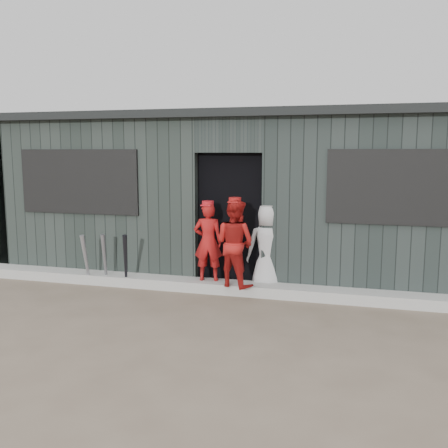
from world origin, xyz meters
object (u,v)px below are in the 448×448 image
(player_red_left, at_px, (208,242))
(bat_mid, at_px, (105,259))
(player_red_right, at_px, (235,243))
(bat_right, at_px, (126,261))
(player_grey_back, at_px, (268,247))
(dugout, at_px, (250,194))
(bat_left, at_px, (86,260))

(player_red_left, bearing_deg, bat_mid, -5.34)
(bat_mid, distance_m, player_red_right, 2.08)
(bat_right, distance_m, player_grey_back, 2.12)
(bat_right, height_order, dugout, dugout)
(bat_right, distance_m, dugout, 2.53)
(dugout, bearing_deg, bat_left, -138.68)
(bat_right, relative_size, player_grey_back, 0.66)
(bat_mid, bearing_deg, player_red_left, 4.94)
(bat_right, height_order, player_red_right, player_red_right)
(player_red_left, relative_size, dugout, 0.14)
(bat_mid, xyz_separation_m, player_grey_back, (2.44, 0.39, 0.24))
(player_red_right, relative_size, player_grey_back, 0.95)
(bat_mid, height_order, player_grey_back, player_grey_back)
(player_red_right, distance_m, dugout, 1.93)
(bat_left, bearing_deg, player_red_left, 6.97)
(player_red_right, bearing_deg, player_red_left, -0.97)
(bat_left, bearing_deg, player_grey_back, 9.95)
(player_grey_back, bearing_deg, dugout, -84.25)
(bat_left, relative_size, dugout, 0.10)
(player_grey_back, bearing_deg, bat_right, -4.07)
(player_grey_back, relative_size, dugout, 0.15)
(bat_left, relative_size, bat_right, 0.94)
(bat_right, distance_m, player_red_left, 1.27)
(player_red_right, height_order, dugout, dugout)
(bat_right, bearing_deg, bat_left, -179.54)
(bat_left, xyz_separation_m, dugout, (2.12, 1.87, 0.89))
(bat_left, xyz_separation_m, bat_mid, (0.27, 0.09, 0.00))
(bat_right, bearing_deg, player_red_right, 0.68)
(dugout, bearing_deg, player_grey_back, -67.28)
(bat_mid, xyz_separation_m, player_red_right, (2.05, -0.06, 0.36))
(bat_right, distance_m, player_red_right, 1.70)
(bat_right, relative_size, dugout, 0.10)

